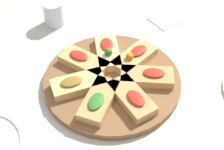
# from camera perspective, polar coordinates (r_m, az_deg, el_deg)

# --- Properties ---
(ground_plane) EXTENTS (3.00, 3.00, 0.00)m
(ground_plane) POSITION_cam_1_polar(r_m,az_deg,el_deg) (0.97, -0.00, -1.43)
(ground_plane) COLOR beige
(serving_board) EXTENTS (0.42, 0.42, 0.02)m
(serving_board) POSITION_cam_1_polar(r_m,az_deg,el_deg) (0.96, -0.00, -1.00)
(serving_board) COLOR brown
(serving_board) RESTS_ON ground_plane
(focaccia_slice_0) EXTENTS (0.10, 0.17, 0.05)m
(focaccia_slice_0) POSITION_cam_1_polar(r_m,az_deg,el_deg) (1.02, -0.81, 4.29)
(focaccia_slice_0) COLOR #E5C689
(focaccia_slice_0) RESTS_ON serving_board
(focaccia_slice_1) EXTENTS (0.16, 0.17, 0.04)m
(focaccia_slice_1) POSITION_cam_1_polar(r_m,az_deg,el_deg) (0.99, -5.18, 2.48)
(focaccia_slice_1) COLOR tan
(focaccia_slice_1) RESTS_ON serving_board
(focaccia_slice_2) EXTENTS (0.16, 0.08, 0.04)m
(focaccia_slice_2) POSITION_cam_1_polar(r_m,az_deg,el_deg) (0.92, -6.23, -1.60)
(focaccia_slice_2) COLOR #DBB775
(focaccia_slice_2) RESTS_ON serving_board
(focaccia_slice_3) EXTENTS (0.15, 0.17, 0.04)m
(focaccia_slice_3) POSITION_cam_1_polar(r_m,az_deg,el_deg) (0.88, -2.43, -4.62)
(focaccia_slice_3) COLOR tan
(focaccia_slice_3) RESTS_ON serving_board
(focaccia_slice_4) EXTENTS (0.11, 0.17, 0.04)m
(focaccia_slice_4) POSITION_cam_1_polar(r_m,az_deg,el_deg) (0.88, 3.65, -4.15)
(focaccia_slice_4) COLOR tan
(focaccia_slice_4) RESTS_ON serving_board
(focaccia_slice_5) EXTENTS (0.17, 0.12, 0.04)m
(focaccia_slice_5) POSITION_cam_1_polar(r_m,az_deg,el_deg) (0.94, 6.48, -0.26)
(focaccia_slice_5) COLOR tan
(focaccia_slice_5) RESTS_ON serving_board
(focaccia_slice_6) EXTENTS (0.17, 0.14, 0.05)m
(focaccia_slice_6) POSITION_cam_1_polar(r_m,az_deg,el_deg) (1.00, 4.11, 3.26)
(focaccia_slice_6) COLOR tan
(focaccia_slice_6) RESTS_ON serving_board
(water_glass) EXTENTS (0.08, 0.08, 0.09)m
(water_glass) POSITION_cam_1_polar(r_m,az_deg,el_deg) (1.19, -10.58, 11.03)
(water_glass) COLOR silver
(water_glass) RESTS_ON ground_plane
(napkin_stack) EXTENTS (0.14, 0.13, 0.01)m
(napkin_stack) POSITION_cam_1_polar(r_m,az_deg,el_deg) (1.24, 9.98, 10.06)
(napkin_stack) COLOR white
(napkin_stack) RESTS_ON ground_plane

